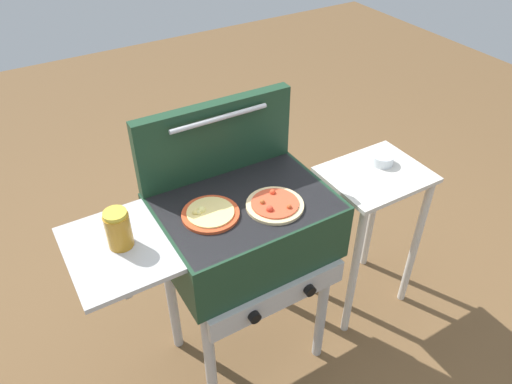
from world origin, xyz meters
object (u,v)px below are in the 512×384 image
(pizza_cheese, at_px, (210,213))
(topping_bowl_near, at_px, (382,159))
(sauce_jar, at_px, (118,229))
(prep_table, at_px, (369,213))
(pizza_pepperoni, at_px, (275,205))
(grill, at_px, (242,232))

(pizza_cheese, height_order, topping_bowl_near, pizza_cheese)
(sauce_jar, xyz_separation_m, topping_bowl_near, (1.19, 0.04, -0.16))
(sauce_jar, relative_size, prep_table, 0.18)
(sauce_jar, bearing_deg, prep_table, -0.26)
(pizza_pepperoni, height_order, prep_table, pizza_pepperoni)
(pizza_cheese, bearing_deg, grill, 2.87)
(grill, xyz_separation_m, topping_bowl_near, (0.74, 0.05, 0.05))
(pizza_cheese, distance_m, topping_bowl_near, 0.88)
(pizza_pepperoni, distance_m, sauce_jar, 0.55)
(prep_table, bearing_deg, topping_bowl_near, 32.45)
(prep_table, bearing_deg, pizza_pepperoni, -171.60)
(grill, xyz_separation_m, sauce_jar, (-0.45, 0.01, 0.21))
(grill, relative_size, sauce_jar, 6.94)
(sauce_jar, xyz_separation_m, prep_table, (1.12, -0.01, -0.41))
(pizza_pepperoni, xyz_separation_m, sauce_jar, (-0.54, 0.09, 0.06))
(grill, xyz_separation_m, prep_table, (0.67, 0.00, -0.20))
(topping_bowl_near, bearing_deg, prep_table, -147.55)
(grill, height_order, prep_table, grill)
(pizza_pepperoni, xyz_separation_m, prep_table, (0.58, 0.09, -0.35))
(grill, bearing_deg, prep_table, 0.37)
(grill, bearing_deg, topping_bowl_near, 3.72)
(pizza_cheese, bearing_deg, topping_bowl_near, 3.60)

